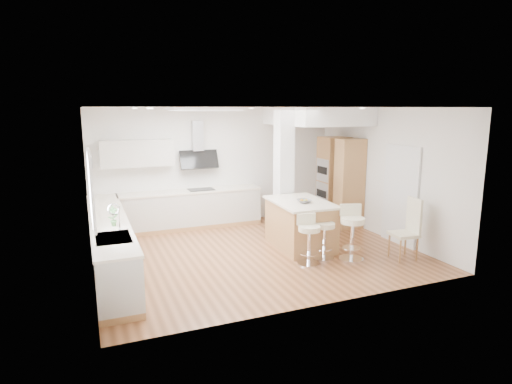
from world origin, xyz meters
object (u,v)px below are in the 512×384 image
bar_stool_c (352,229)px  dining_chair (409,226)px  peninsula (300,224)px  bar_stool_a (309,237)px  bar_stool_b (323,233)px

bar_stool_c → dining_chair: dining_chair is taller
peninsula → dining_chair: dining_chair is taller
bar_stool_a → bar_stool_b: 0.43m
peninsula → bar_stool_a: size_ratio=1.76×
bar_stool_a → dining_chair: dining_chair is taller
bar_stool_a → bar_stool_c: 0.87m
peninsula → dining_chair: size_ratio=1.40×
bar_stool_a → bar_stool_c: (0.86, -0.08, 0.06)m
peninsula → dining_chair: bearing=-38.4°
dining_chair → peninsula: bearing=145.5°
bar_stool_c → peninsula: bearing=137.1°
peninsula → bar_stool_a: (-0.32, -0.93, 0.03)m
bar_stool_a → bar_stool_b: size_ratio=1.03×
bar_stool_b → dining_chair: bearing=-45.7°
bar_stool_b → bar_stool_c: (0.47, -0.23, 0.08)m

